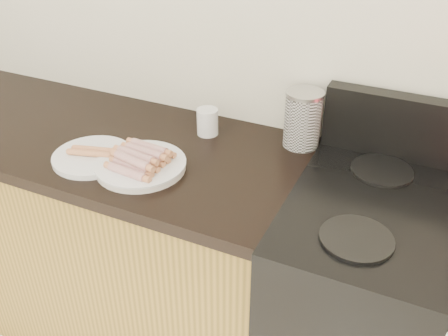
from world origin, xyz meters
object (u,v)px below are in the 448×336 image
at_px(main_plate, 141,166).
at_px(canister, 303,119).
at_px(mug, 207,122).
at_px(side_plate, 93,157).

bearing_deg(main_plate, canister, 41.64).
relative_size(canister, mug, 2.08).
bearing_deg(main_plate, mug, 74.19).
distance_m(main_plate, mug, 0.30).
relative_size(side_plate, mug, 2.74).
xyz_separation_m(canister, mug, (-0.31, -0.06, -0.05)).
xyz_separation_m(main_plate, mug, (0.08, 0.29, 0.04)).
bearing_deg(canister, mug, -168.94).
height_order(main_plate, canister, canister).
relative_size(side_plate, canister, 1.32).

